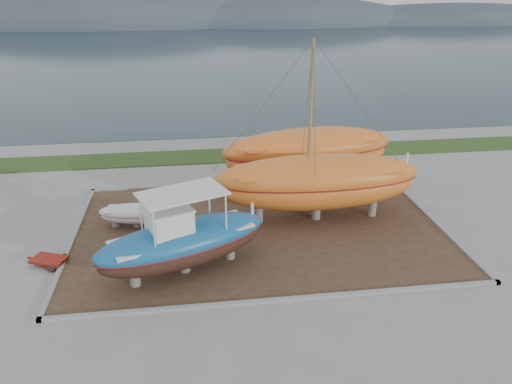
{
  "coord_description": "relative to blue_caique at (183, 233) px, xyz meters",
  "views": [
    {
      "loc": [
        -3.2,
        -18.07,
        11.7
      ],
      "look_at": [
        -0.18,
        4.0,
        2.09
      ],
      "focal_mm": 35.0,
      "sensor_mm": 36.0,
      "label": 1
    }
  ],
  "objects": [
    {
      "name": "orange_bare_hull",
      "position": [
        7.44,
        8.79,
        -0.11
      ],
      "size": [
        10.79,
        4.51,
        3.43
      ],
      "primitive_type": null,
      "rotation": [
        0.0,
        0.0,
        0.13
      ],
      "color": "orange",
      "rests_on": "dirt_patch"
    },
    {
      "name": "white_dinghy",
      "position": [
        -2.36,
        4.59,
        -1.26
      ],
      "size": [
        3.89,
        1.84,
        1.13
      ],
      "primitive_type": null,
      "rotation": [
        0.0,
        0.0,
        -0.12
      ],
      "color": "silver",
      "rests_on": "dirt_patch"
    },
    {
      "name": "orange_sailboat",
      "position": [
        6.84,
        4.19,
        2.73
      ],
      "size": [
        10.55,
        3.13,
        9.11
      ],
      "primitive_type": null,
      "rotation": [
        0.0,
        0.0,
        0.0
      ],
      "color": "orange",
      "rests_on": "dirt_patch"
    },
    {
      "name": "ground",
      "position": [
        3.74,
        -0.58,
        -1.88
      ],
      "size": [
        140.0,
        140.0,
        0.0
      ],
      "primitive_type": "plane",
      "color": "gray",
      "rests_on": "ground"
    },
    {
      "name": "curb_frame",
      "position": [
        3.74,
        3.42,
        -1.81
      ],
      "size": [
        18.6,
        12.6,
        0.15
      ],
      "primitive_type": null,
      "color": "gray",
      "rests_on": "ground"
    },
    {
      "name": "mountain_ridge",
      "position": [
        3.74,
        124.42,
        -1.88
      ],
      "size": [
        200.0,
        36.0,
        20.0
      ],
      "primitive_type": null,
      "color": "#333D49",
      "rests_on": "ground"
    },
    {
      "name": "grass_strip",
      "position": [
        3.74,
        14.92,
        -1.84
      ],
      "size": [
        44.0,
        3.0,
        0.08
      ],
      "primitive_type": "cube",
      "color": "#284219",
      "rests_on": "ground"
    },
    {
      "name": "blue_caique",
      "position": [
        0.0,
        0.0,
        0.0
      ],
      "size": [
        7.89,
        5.04,
        3.64
      ],
      "primitive_type": null,
      "rotation": [
        0.0,
        0.0,
        0.39
      ],
      "color": "#185C95",
      "rests_on": "dirt_patch"
    },
    {
      "name": "red_trailer",
      "position": [
        -5.95,
        1.41,
        -1.73
      ],
      "size": [
        2.46,
        1.88,
        0.31
      ],
      "primitive_type": null,
      "rotation": [
        0.0,
        0.0,
        -0.41
      ],
      "color": "maroon",
      "rests_on": "ground"
    },
    {
      "name": "sea",
      "position": [
        3.74,
        69.42,
        -1.88
      ],
      "size": [
        260.0,
        100.0,
        0.04
      ],
      "primitive_type": null,
      "color": "#192E33",
      "rests_on": "ground"
    },
    {
      "name": "dirt_patch",
      "position": [
        3.74,
        3.42,
        -1.85
      ],
      "size": [
        18.0,
        12.0,
        0.06
      ],
      "primitive_type": "cube",
      "color": "#422D1E",
      "rests_on": "ground"
    }
  ]
}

